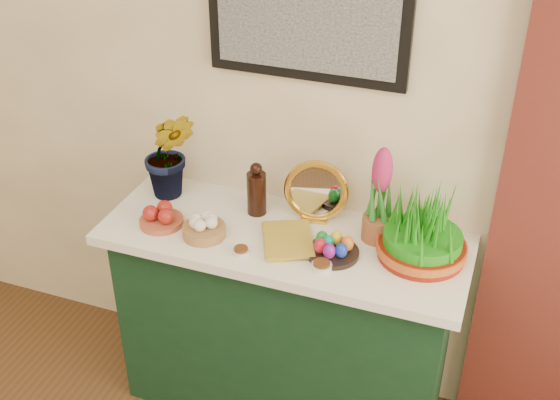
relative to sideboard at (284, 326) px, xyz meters
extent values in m
cube|color=#FFE8BF|center=(-0.07, 0.25, 0.93)|extent=(4.00, 0.04, 2.70)
cube|color=black|center=(0.00, 0.23, 1.27)|extent=(0.74, 0.03, 0.54)
cube|color=#A5A5A5|center=(0.00, 0.21, 1.27)|extent=(0.66, 0.01, 0.46)
cube|color=#12321C|center=(0.00, 0.00, 0.00)|extent=(1.30, 0.45, 0.85)
cube|color=white|center=(0.00, 0.00, 0.45)|extent=(1.40, 0.55, 0.04)
imported|color=#288026|center=(-0.53, 0.11, 0.72)|extent=(0.31, 0.28, 0.51)
cylinder|color=#AE5034|center=(-0.47, -0.10, 0.48)|extent=(0.18, 0.18, 0.02)
cylinder|color=#A87544|center=(-0.28, -0.12, 0.49)|extent=(0.17, 0.17, 0.04)
cylinder|color=black|center=(-0.15, 0.10, 0.55)|extent=(0.08, 0.08, 0.17)
sphere|color=black|center=(-0.15, 0.10, 0.66)|extent=(0.05, 0.05, 0.05)
cube|color=gold|center=(0.08, 0.13, 0.47)|extent=(0.11, 0.07, 0.02)
torus|color=gold|center=(0.08, 0.14, 0.59)|extent=(0.26, 0.10, 0.25)
cylinder|color=silver|center=(0.08, 0.14, 0.59)|extent=(0.19, 0.06, 0.19)
imported|color=gold|center=(-0.05, -0.09, 0.48)|extent=(0.25, 0.28, 0.03)
cylinder|color=silver|center=(-0.11, -0.17, 0.47)|extent=(0.06, 0.06, 0.02)
cylinder|color=#592D14|center=(-0.11, -0.17, 0.49)|extent=(0.05, 0.05, 0.01)
cylinder|color=silver|center=(0.20, -0.16, 0.47)|extent=(0.07, 0.07, 0.02)
cylinder|color=#592D14|center=(0.20, -0.16, 0.49)|extent=(0.06, 0.06, 0.01)
cylinder|color=black|center=(0.21, -0.07, 0.47)|extent=(0.23, 0.23, 0.02)
ellipsoid|color=red|center=(0.17, -0.10, 0.51)|extent=(0.05, 0.05, 0.06)
ellipsoid|color=#172FA3|center=(0.25, -0.10, 0.51)|extent=(0.05, 0.05, 0.06)
ellipsoid|color=yellow|center=(0.21, -0.03, 0.51)|extent=(0.05, 0.05, 0.06)
ellipsoid|color=#178128|center=(0.16, -0.05, 0.51)|extent=(0.05, 0.05, 0.06)
ellipsoid|color=orange|center=(0.26, -0.05, 0.51)|extent=(0.05, 0.05, 0.06)
ellipsoid|color=#781885|center=(0.21, -0.11, 0.51)|extent=(0.05, 0.05, 0.06)
ellipsoid|color=#0B8B74|center=(0.19, -0.07, 0.51)|extent=(0.05, 0.05, 0.06)
cylinder|color=#9B5532|center=(0.33, 0.09, 0.51)|extent=(0.12, 0.12, 0.10)
ellipsoid|color=#C42759|center=(0.33, 0.09, 0.76)|extent=(0.07, 0.07, 0.18)
cylinder|color=maroon|center=(0.51, 0.04, 0.49)|extent=(0.31, 0.31, 0.06)
cylinder|color=maroon|center=(0.51, 0.04, 0.51)|extent=(0.32, 0.32, 0.03)
camera|label=1|loc=(0.74, -2.06, 1.98)|focal=45.00mm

